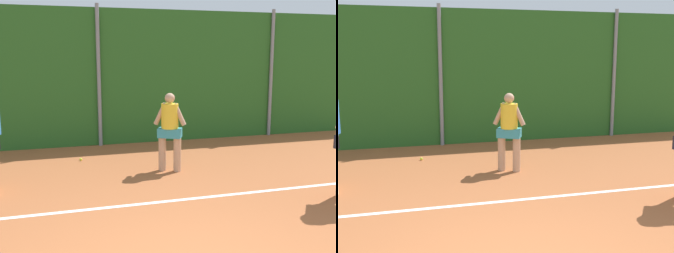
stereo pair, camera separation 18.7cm
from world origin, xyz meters
TOP-DOWN VIEW (x-y plane):
  - ground_plane at (0.00, 2.10)m, footprint 27.98×27.98m
  - hedge_fence_backdrop at (0.00, 7.12)m, footprint 17.32×0.25m
  - fence_post_center at (0.00, 6.95)m, footprint 0.10×0.10m
  - fence_post_right at (5.00, 6.95)m, footprint 0.10×0.10m
  - court_baseline_paint at (0.00, 2.43)m, footprint 12.66×0.10m
  - player_backcourt_far at (1.06, 4.13)m, footprint 0.61×0.47m
  - tennis_ball_4 at (-0.64, 5.48)m, footprint 0.07×0.07m

SIDE VIEW (x-z plane):
  - ground_plane at x=0.00m, z-range 0.00..0.00m
  - court_baseline_paint at x=0.00m, z-range 0.00..0.01m
  - tennis_ball_4 at x=-0.64m, z-range 0.00..0.07m
  - player_backcourt_far at x=1.06m, z-range 0.10..1.71m
  - hedge_fence_backdrop at x=0.00m, z-range 0.00..3.55m
  - fence_post_center at x=0.00m, z-range 0.00..3.64m
  - fence_post_right at x=5.00m, z-range 0.00..3.64m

